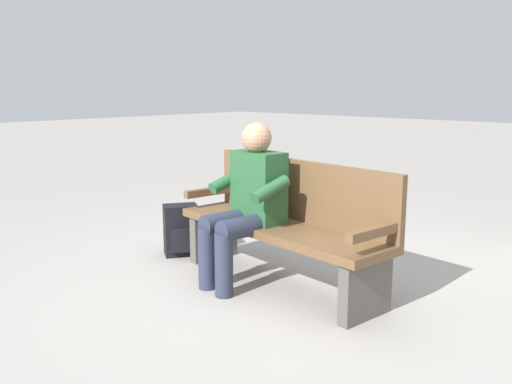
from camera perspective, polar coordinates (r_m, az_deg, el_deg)
The scene contains 4 objects.
ground_plane at distance 4.10m, azimuth 2.34°, elevation -9.52°, with size 40.00×40.00×0.00m, color gray.
bench_near at distance 4.01m, azimuth 3.14°, elevation -3.12°, with size 1.84×0.69×0.90m.
person_seated at distance 3.94m, azimuth -0.95°, elevation -0.82°, with size 0.60×0.60×1.18m.
backpack at distance 4.76m, azimuth -7.81°, elevation -3.99°, with size 0.32×0.34×0.44m.
Camera 1 is at (-2.49, 2.92, 1.43)m, focal length 38.46 mm.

